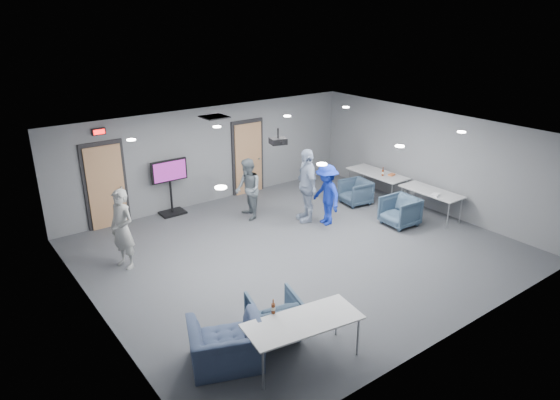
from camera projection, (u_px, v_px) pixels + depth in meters
floor at (300, 250)px, 11.43m from camera, size 9.00×9.00×0.00m
ceiling at (301, 135)px, 10.46m from camera, size 9.00×9.00×0.00m
wall_back at (211, 155)px, 13.94m from camera, size 9.00×0.02×2.70m
wall_front at (458, 266)px, 7.94m from camera, size 9.00×0.02×2.70m
wall_left at (93, 251)px, 8.44m from camera, size 0.02×8.00×2.70m
wall_right at (430, 160)px, 13.44m from camera, size 0.02×8.00×2.70m
door_left at (106, 186)px, 12.34m from camera, size 1.06×0.17×2.24m
door_right at (248, 158)px, 14.67m from camera, size 1.06×0.17×2.24m
exit_sign at (99, 132)px, 11.82m from camera, size 0.32×0.08×0.16m
hvac_diffuser at (214, 117)px, 12.28m from camera, size 0.60×0.60×0.03m
downlights at (301, 136)px, 10.46m from camera, size 6.18×3.78×0.02m
person_a at (122, 229)px, 10.42m from camera, size 0.60×0.73×1.74m
person_b at (248, 189)px, 12.92m from camera, size 0.79×0.91×1.60m
person_c at (307, 185)px, 12.74m from camera, size 0.82×1.22×1.92m
person_d at (326, 195)px, 12.58m from camera, size 0.73×1.10×1.58m
chair_right_a at (355, 192)px, 14.03m from camera, size 0.87×0.85×0.69m
chair_right_b at (400, 211)px, 12.64m from camera, size 0.87×0.85×0.75m
chair_front_a at (274, 316)px, 8.34m from camera, size 0.98×1.00×0.75m
chair_front_b at (226, 346)px, 7.62m from camera, size 1.41×1.33×0.73m
table_right_a at (377, 174)px, 14.45m from camera, size 0.77×1.84×0.73m
table_right_b at (431, 193)px, 13.03m from camera, size 0.69×1.66×0.73m
table_front_left at (303, 323)px, 7.63m from camera, size 1.92×1.03×0.73m
bottle_front at (273, 308)px, 7.77m from camera, size 0.06×0.06×0.25m
bottle_right at (383, 173)px, 14.16m from camera, size 0.07×0.07×0.25m
snack_box at (392, 175)px, 14.21m from camera, size 0.21×0.15×0.04m
wrapper at (435, 195)px, 12.66m from camera, size 0.27×0.22×0.05m
tv_stand at (170, 184)px, 13.15m from camera, size 0.99×0.47×1.51m
projector at (278, 141)px, 11.19m from camera, size 0.41×0.38×0.36m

